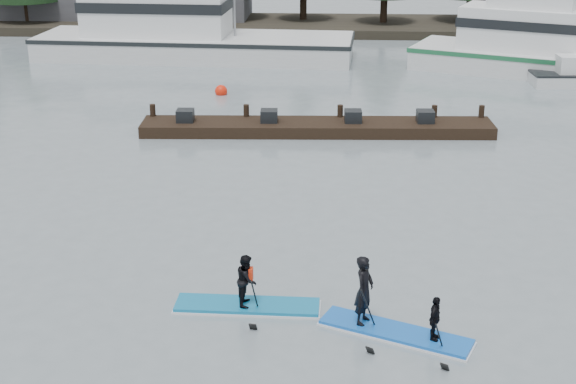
{
  "coord_description": "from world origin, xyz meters",
  "views": [
    {
      "loc": [
        1.2,
        -16.38,
        9.63
      ],
      "look_at": [
        0.0,
        6.0,
        1.1
      ],
      "focal_mm": 50.0,
      "sensor_mm": 36.0,
      "label": 1
    }
  ],
  "objects_px": {
    "floating_dock": "(317,127)",
    "paddleboard_duo": "(388,311)",
    "fishing_boat_large": "(186,44)",
    "paddleboard_solo": "(247,292)",
    "fishing_boat_medium": "(553,62)"
  },
  "relations": [
    {
      "from": "fishing_boat_medium",
      "to": "floating_dock",
      "type": "height_order",
      "value": "fishing_boat_medium"
    },
    {
      "from": "fishing_boat_large",
      "to": "paddleboard_solo",
      "type": "height_order",
      "value": "fishing_boat_large"
    },
    {
      "from": "floating_dock",
      "to": "paddleboard_solo",
      "type": "bearing_deg",
      "value": -97.64
    },
    {
      "from": "fishing_boat_large",
      "to": "fishing_boat_medium",
      "type": "relative_size",
      "value": 1.15
    },
    {
      "from": "floating_dock",
      "to": "paddleboard_duo",
      "type": "bearing_deg",
      "value": -85.38
    },
    {
      "from": "floating_dock",
      "to": "paddleboard_duo",
      "type": "height_order",
      "value": "paddleboard_duo"
    },
    {
      "from": "fishing_boat_medium",
      "to": "paddleboard_duo",
      "type": "xyz_separation_m",
      "value": [
        -10.74,
        -27.93,
        -0.12
      ]
    },
    {
      "from": "fishing_boat_large",
      "to": "fishing_boat_medium",
      "type": "distance_m",
      "value": 21.21
    },
    {
      "from": "fishing_boat_medium",
      "to": "fishing_boat_large",
      "type": "bearing_deg",
      "value": -166.84
    },
    {
      "from": "fishing_boat_large",
      "to": "paddleboard_solo",
      "type": "relative_size",
      "value": 5.39
    },
    {
      "from": "fishing_boat_medium",
      "to": "floating_dock",
      "type": "xyz_separation_m",
      "value": [
        -12.69,
        -11.89,
        -0.43
      ]
    },
    {
      "from": "paddleboard_duo",
      "to": "fishing_boat_medium",
      "type": "bearing_deg",
      "value": 92.53
    },
    {
      "from": "floating_dock",
      "to": "paddleboard_solo",
      "type": "xyz_separation_m",
      "value": [
        -1.4,
        -15.06,
        0.19
      ]
    },
    {
      "from": "paddleboard_solo",
      "to": "paddleboard_duo",
      "type": "bearing_deg",
      "value": -15.15
    },
    {
      "from": "paddleboard_duo",
      "to": "paddleboard_solo",
      "type": "bearing_deg",
      "value": -172.7
    }
  ]
}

